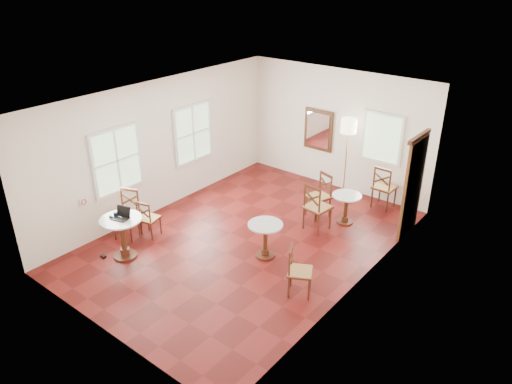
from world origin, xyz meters
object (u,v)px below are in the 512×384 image
Objects in this scene: chair_mid_b at (299,271)px; water_glass at (120,219)px; cafe_table_back at (346,206)px; power_adapter at (103,256)px; chair_back_b at (319,196)px; laptop at (122,215)px; chair_back_a at (384,187)px; navy_mug at (115,214)px; floor_lamp at (348,131)px; cafe_table_near at (123,233)px; chair_mid_a at (317,207)px; mouse at (111,217)px; cafe_table_mid at (265,236)px; chair_near_b at (127,214)px; chair_near_a at (148,218)px.

water_glass is (-3.22, -1.22, 0.44)m from chair_mid_b.
power_adapter is at bearing -125.70° from cafe_table_back.
chair_back_b reaches higher than water_glass.
water_glass reaches higher than chair_mid_b.
laptop is at bearing 130.79° from water_glass.
power_adapter is (-3.34, -5.41, -0.50)m from chair_back_a.
water_glass is at bearing -16.17° from navy_mug.
chair_back_a is 6.38m from power_adapter.
floor_lamp is at bearing 69.93° from water_glass.
cafe_table_back is at bearing 55.31° from cafe_table_near.
chair_mid_a is (2.35, 3.25, 0.01)m from cafe_table_near.
chair_back_b reaches higher than cafe_table_near.
navy_mug is at bearing 77.14° from mouse.
cafe_table_mid is at bearing 35.25° from mouse.
chair_mid_a is 10.14× the size of mouse.
navy_mug reaches higher than cafe_table_near.
power_adapter is at bearing -101.53° from chair_back_b.
chair_mid_b is (0.60, -2.75, 0.04)m from cafe_table_back.
floor_lamp is (-0.09, 1.30, 1.16)m from chair_back_b.
cafe_table_back is at bearing -15.93° from chair_mid_b.
chair_back_b is at bearing 45.10° from laptop.
floor_lamp is 5.50m from laptop.
water_glass reaches higher than power_adapter.
cafe_table_near is 4.34m from chair_back_b.
chair_near_b is 3.98m from chair_mid_a.
chair_back_b is at bearing -172.05° from cafe_table_back.
cafe_table_near is 0.43× the size of floor_lamp.
chair_back_b is 0.51× the size of floor_lamp.
cafe_table_back is 1.88m from floor_lamp.
chair_back_b is at bearing 59.89° from power_adapter.
cafe_table_near is at bearing 81.07° from chair_mid_b.
cafe_table_back is 1.25m from chair_back_a.
floor_lamp is 5.46× the size of laptop.
chair_mid_a reaches higher than chair_near_a.
laptop is at bearing -141.84° from cafe_table_mid.
laptop is 0.14m from water_glass.
chair_mid_a is at bearing -45.03° from chair_back_b.
floor_lamp reaches higher than chair_mid_b.
cafe_table_mid is at bearing -104.48° from cafe_table_back.
mouse is (-3.48, -1.25, 0.41)m from chair_mid_b.
power_adapter is (-0.40, -0.23, -0.87)m from water_glass.
power_adapter is (-0.14, -0.21, -0.85)m from mouse.
cafe_table_near is at bearing -64.37° from chair_near_b.
cafe_table_mid is at bearing -172.15° from chair_near_a.
chair_near_a is 2.34× the size of laptop.
chair_near_a is 1.06m from water_glass.
floor_lamp reaches higher than navy_mug.
cafe_table_back is at bearing 77.11° from chair_back_a.
mouse is (-2.53, -3.34, 0.33)m from chair_mid_a.
floor_lamp is 5.69m from mouse.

